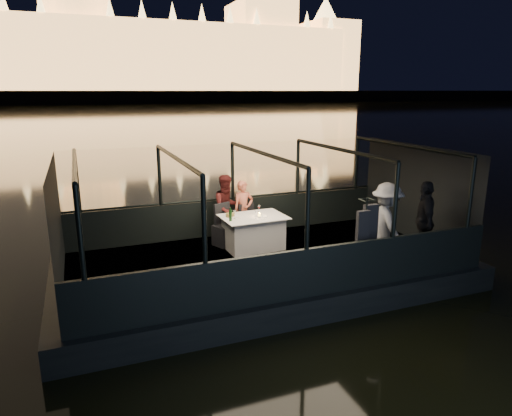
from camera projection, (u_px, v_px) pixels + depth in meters
name	position (u px, v px, depth m)	size (l,w,h in m)	color
river_water	(96.00, 114.00, 82.16)	(500.00, 500.00, 0.00)	black
boat_hull	(263.00, 281.00, 10.00)	(8.60, 4.40, 1.00)	black
boat_deck	(263.00, 260.00, 9.88)	(8.00, 4.00, 0.04)	black
gunwale_port	(233.00, 216.00, 11.57)	(8.00, 0.08, 0.90)	black
gunwale_starboard	(306.00, 273.00, 7.96)	(8.00, 0.08, 0.90)	black
cabin_glass_port	(233.00, 171.00, 11.28)	(8.00, 0.02, 1.40)	#99B2B2
cabin_glass_starboard	(308.00, 210.00, 7.67)	(8.00, 0.02, 1.40)	#99B2B2
cabin_roof_glass	(263.00, 153.00, 9.30)	(8.00, 4.00, 0.02)	#99B2B2
end_wall_fore	(57.00, 228.00, 8.18)	(0.02, 4.00, 2.30)	black
end_wall_aft	(416.00, 193.00, 11.00)	(0.02, 4.00, 2.30)	black
canopy_ribs	(263.00, 208.00, 9.59)	(8.00, 4.00, 2.30)	black
embankment	(82.00, 98.00, 199.16)	(400.00, 140.00, 6.00)	#423D33
parliament_building	(76.00, 18.00, 160.59)	(220.00, 32.00, 60.00)	#F2D18C
dining_table_central	(253.00, 232.00, 10.47)	(1.45, 1.05, 0.77)	white
chair_port_left	(225.00, 227.00, 10.67)	(0.45, 0.45, 0.97)	black
chair_port_right	(249.00, 222.00, 11.10)	(0.40, 0.40, 0.85)	black
coat_stand	(365.00, 235.00, 8.62)	(0.45, 0.36, 1.62)	black
person_woman_coral	(243.00, 208.00, 11.20)	(0.51, 0.34, 1.42)	#DB6D4F
person_man_maroon	(227.00, 210.00, 11.00)	(0.77, 0.60, 1.61)	#441413
passenger_stripe	(386.00, 227.00, 9.31)	(1.14, 0.64, 1.76)	white
passenger_dark	(424.00, 221.00, 9.70)	(1.01, 0.43, 1.72)	black
wine_bottle	(230.00, 214.00, 9.98)	(0.07, 0.07, 0.31)	#153A15
bread_basket	(230.00, 215.00, 10.34)	(0.20, 0.20, 0.08)	olive
amber_candle	(259.00, 215.00, 10.37)	(0.05, 0.05, 0.07)	yellow
plate_near	(262.00, 216.00, 10.36)	(0.23, 0.23, 0.01)	white
plate_far	(235.00, 216.00, 10.34)	(0.26, 0.26, 0.02)	white
wine_glass_white	(235.00, 215.00, 10.15)	(0.07, 0.07, 0.19)	silver
wine_glass_red	(259.00, 209.00, 10.60)	(0.06, 0.06, 0.19)	silver
wine_glass_empty	(256.00, 214.00, 10.18)	(0.06, 0.06, 0.18)	white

